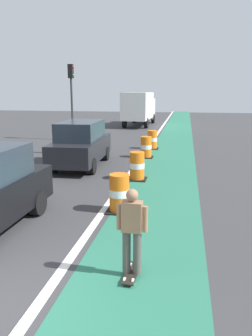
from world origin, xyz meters
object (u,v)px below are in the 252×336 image
object	(u,v)px
traffic_barrel_mid	(137,166)
traffic_barrel_front	(119,194)
traffic_barrel_back	(146,147)
traffic_barrel_far	(152,140)
pedestrian_crossing	(56,138)
skateboarder_on_lane	(132,230)
traffic_light_corner	(71,89)
parked_suv_second	(81,144)
delivery_truck_down_block	(139,107)

from	to	relation	value
traffic_barrel_mid	traffic_barrel_front	bearing A→B (deg)	-89.77
traffic_barrel_back	traffic_barrel_far	size ratio (longest dim) A/B	1.00
traffic_barrel_front	pedestrian_crossing	bearing A→B (deg)	122.78
skateboarder_on_lane	traffic_light_corner	world-z (taller)	traffic_light_corner
traffic_barrel_back	traffic_light_corner	distance (m)	8.27
skateboarder_on_lane	traffic_light_corner	bearing A→B (deg)	112.85
traffic_barrel_front	traffic_barrel_mid	xyz separation A→B (m)	(-0.01, 3.48, 0.00)
parked_suv_second	traffic_light_corner	world-z (taller)	traffic_light_corner
traffic_barrel_front	traffic_barrel_back	distance (m)	7.85
traffic_barrel_back	skateboarder_on_lane	bearing A→B (deg)	-84.36
traffic_barrel_mid	traffic_barrel_back	xyz separation A→B (m)	(-0.19, 4.36, 0.00)
traffic_barrel_front	traffic_barrel_back	xyz separation A→B (m)	(-0.20, 7.85, 0.00)
traffic_barrel_back	traffic_light_corner	xyz separation A→B (m)	(-5.75, 5.16, 2.97)
traffic_barrel_front	pedestrian_crossing	world-z (taller)	pedestrian_crossing
traffic_barrel_front	traffic_barrel_back	size ratio (longest dim) A/B	1.00
parked_suv_second	pedestrian_crossing	bearing A→B (deg)	130.92
delivery_truck_down_block	traffic_light_corner	size ratio (longest dim) A/B	1.50
skateboarder_on_lane	traffic_barrel_mid	world-z (taller)	skateboarder_on_lane
traffic_barrel_back	traffic_barrel_far	distance (m)	2.66
delivery_truck_down_block	skateboarder_on_lane	bearing A→B (deg)	-82.16
skateboarder_on_lane	traffic_light_corner	xyz separation A→B (m)	(-6.84, 16.24, 2.59)
delivery_truck_down_block	pedestrian_crossing	world-z (taller)	delivery_truck_down_block
traffic_barrel_mid	traffic_barrel_back	size ratio (longest dim) A/B	1.00
traffic_barrel_mid	parked_suv_second	bearing A→B (deg)	146.30
skateboarder_on_lane	traffic_barrel_back	size ratio (longest dim) A/B	1.55
traffic_barrel_mid	delivery_truck_down_block	distance (m)	20.47
skateboarder_on_lane	traffic_barrel_far	world-z (taller)	skateboarder_on_lane
traffic_barrel_far	pedestrian_crossing	bearing A→B (deg)	-154.37
skateboarder_on_lane	traffic_barrel_mid	xyz separation A→B (m)	(-0.91, 6.72, -0.38)
parked_suv_second	traffic_barrel_mid	size ratio (longest dim) A/B	4.29
parked_suv_second	traffic_barrel_far	size ratio (longest dim) A/B	4.29
traffic_light_corner	parked_suv_second	bearing A→B (deg)	-67.96
parked_suv_second	delivery_truck_down_block	bearing A→B (deg)	89.85
traffic_barrel_front	skateboarder_on_lane	bearing A→B (deg)	-74.56
delivery_truck_down_block	pedestrian_crossing	distance (m)	15.85
skateboarder_on_lane	traffic_barrel_mid	distance (m)	6.80
traffic_barrel_front	pedestrian_crossing	xyz separation A→B (m)	(-5.21, 8.09, 0.33)
traffic_barrel_mid	delivery_truck_down_block	world-z (taller)	delivery_truck_down_block
traffic_barrel_mid	traffic_barrel_far	world-z (taller)	same
traffic_barrel_far	pedestrian_crossing	size ratio (longest dim) A/B	0.68
skateboarder_on_lane	traffic_barrel_far	bearing A→B (deg)	94.37
traffic_barrel_back	parked_suv_second	bearing A→B (deg)	-137.27
traffic_barrel_far	traffic_light_corner	xyz separation A→B (m)	(-5.79, 2.49, 2.97)
traffic_barrel_front	traffic_light_corner	size ratio (longest dim) A/B	0.21
parked_suv_second	traffic_barrel_mid	distance (m)	3.47
traffic_light_corner	pedestrian_crossing	bearing A→B (deg)	-81.41
parked_suv_second	traffic_barrel_back	size ratio (longest dim) A/B	4.29
pedestrian_crossing	traffic_barrel_mid	bearing A→B (deg)	-41.55
traffic_barrel_front	traffic_barrel_back	world-z (taller)	same
skateboarder_on_lane	traffic_barrel_front	distance (m)	3.38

